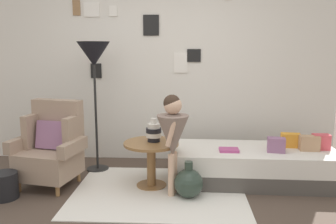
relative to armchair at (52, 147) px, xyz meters
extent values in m
plane|color=#4C3D33|center=(1.18, -0.87, -0.44)|extent=(12.00, 12.00, 0.00)
cube|color=silver|center=(1.18, 1.08, 0.86)|extent=(4.80, 0.10, 2.60)
cube|color=white|center=(1.46, 1.02, 0.93)|extent=(0.19, 0.02, 0.27)
cube|color=#A6A69B|center=(1.46, 1.02, 0.93)|extent=(0.14, 0.01, 0.21)
cube|color=olive|center=(0.05, 1.02, 1.66)|extent=(0.10, 0.02, 0.20)
cube|color=#B5B5AA|center=(0.05, 1.02, 1.66)|extent=(0.08, 0.01, 0.16)
cube|color=white|center=(0.26, 1.02, 1.63)|extent=(0.21, 0.02, 0.19)
cube|color=#B4B4A8|center=(0.26, 1.02, 1.63)|extent=(0.17, 0.01, 0.15)
cube|color=white|center=(0.55, 1.02, 1.61)|extent=(0.10, 0.02, 0.14)
cube|color=#9C9C99|center=(0.55, 1.02, 1.61)|extent=(0.08, 0.01, 0.11)
cube|color=black|center=(1.06, 1.02, 1.43)|extent=(0.21, 0.02, 0.27)
cube|color=slate|center=(1.06, 1.02, 1.43)|extent=(0.16, 0.01, 0.21)
cube|color=black|center=(0.29, 1.02, 0.81)|extent=(0.15, 0.02, 0.20)
cube|color=gray|center=(0.29, 1.02, 0.81)|extent=(0.12, 0.01, 0.16)
cube|color=black|center=(1.64, 1.02, 1.02)|extent=(0.18, 0.02, 0.17)
cube|color=#989894|center=(1.64, 1.02, 1.02)|extent=(0.14, 0.01, 0.13)
cube|color=silver|center=(1.25, -0.16, -0.43)|extent=(1.86, 1.48, 0.01)
cylinder|color=#9E7042|center=(-0.30, -0.24, -0.38)|extent=(0.04, 0.04, 0.12)
cylinder|color=#9E7042|center=(0.17, -0.34, -0.38)|extent=(0.04, 0.04, 0.12)
cylinder|color=#9E7042|center=(-0.20, 0.20, -0.38)|extent=(0.04, 0.04, 0.12)
cylinder|color=#9E7042|center=(0.27, 0.10, -0.38)|extent=(0.04, 0.04, 0.12)
cube|color=gray|center=(-0.01, -0.07, -0.17)|extent=(0.70, 0.67, 0.30)
cube|color=gray|center=(0.03, 0.16, 0.26)|extent=(0.62, 0.26, 0.55)
cube|color=gray|center=(-0.25, 0.08, 0.17)|extent=(0.14, 0.32, 0.39)
cube|color=gray|center=(0.26, -0.03, 0.17)|extent=(0.14, 0.32, 0.39)
cube|color=gray|center=(-0.34, -0.02, 0.05)|extent=(0.19, 0.51, 0.14)
cube|color=gray|center=(0.30, -0.16, 0.05)|extent=(0.19, 0.51, 0.14)
cube|color=gray|center=(0.01, 0.03, 0.14)|extent=(0.39, 0.24, 0.33)
cube|color=#4C4742|center=(2.33, 0.20, -0.35)|extent=(1.92, 0.85, 0.18)
cube|color=silver|center=(2.33, 0.20, -0.15)|extent=(1.92, 0.85, 0.22)
cube|color=#D64C56|center=(3.10, 0.22, 0.05)|extent=(0.19, 0.12, 0.18)
cube|color=tan|center=(2.96, 0.17, 0.05)|extent=(0.22, 0.13, 0.17)
cube|color=orange|center=(2.78, 0.30, 0.04)|extent=(0.23, 0.14, 0.16)
cube|color=gray|center=(2.56, 0.08, 0.04)|extent=(0.21, 0.15, 0.16)
cylinder|color=olive|center=(1.15, -0.01, -0.43)|extent=(0.34, 0.34, 0.02)
cylinder|color=olive|center=(1.15, -0.01, -0.18)|extent=(0.10, 0.10, 0.47)
cylinder|color=olive|center=(1.15, -0.01, 0.07)|extent=(0.62, 0.62, 0.03)
cylinder|color=black|center=(1.17, 0.03, 0.11)|extent=(0.14, 0.14, 0.05)
cylinder|color=silver|center=(1.17, 0.03, 0.16)|extent=(0.17, 0.17, 0.05)
cylinder|color=black|center=(1.17, 0.03, 0.21)|extent=(0.17, 0.17, 0.05)
cylinder|color=silver|center=(1.17, 0.03, 0.26)|extent=(0.14, 0.14, 0.05)
cylinder|color=silver|center=(1.17, 0.03, 0.32)|extent=(0.07, 0.07, 0.06)
cylinder|color=black|center=(0.39, 0.52, -0.43)|extent=(0.28, 0.28, 0.02)
cylinder|color=black|center=(0.39, 0.52, 0.35)|extent=(0.03, 0.03, 1.55)
cone|color=black|center=(0.39, 0.52, 1.05)|extent=(0.41, 0.41, 0.30)
cylinder|color=#D8AD8E|center=(1.39, -0.29, -0.21)|extent=(0.07, 0.07, 0.46)
cylinder|color=#D8AD8E|center=(1.41, -0.19, -0.21)|extent=(0.07, 0.07, 0.46)
cone|color=gray|center=(1.40, -0.24, 0.21)|extent=(0.34, 0.34, 0.44)
cylinder|color=gray|center=(1.40, -0.24, 0.36)|extent=(0.17, 0.17, 0.17)
cylinder|color=#D8AD8E|center=(1.39, -0.36, 0.28)|extent=(0.13, 0.08, 0.30)
cylinder|color=#D8AD8E|center=(1.45, -0.13, 0.28)|extent=(0.13, 0.08, 0.30)
sphere|color=#D8AD8E|center=(1.40, -0.24, 0.54)|extent=(0.19, 0.19, 0.19)
sphere|color=#38281E|center=(1.39, -0.23, 0.56)|extent=(0.18, 0.18, 0.18)
cube|color=#B14682|center=(2.03, 0.08, -0.02)|extent=(0.22, 0.16, 0.03)
sphere|color=#2D3D33|center=(1.57, -0.29, -0.28)|extent=(0.31, 0.31, 0.31)
cylinder|color=#2D3D33|center=(1.57, -0.29, -0.09)|extent=(0.09, 0.09, 0.09)
cylinder|color=black|center=(-0.36, -0.43, -0.30)|extent=(0.28, 0.28, 0.28)
camera|label=1|loc=(1.54, -3.82, 1.11)|focal=37.64mm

